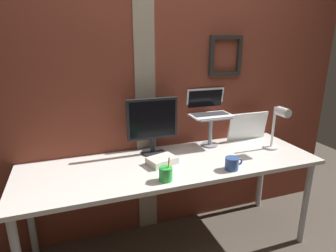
{
  "coord_description": "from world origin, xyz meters",
  "views": [
    {
      "loc": [
        -0.73,
        -1.84,
        1.61
      ],
      "look_at": [
        -0.06,
        0.06,
        0.99
      ],
      "focal_mm": 30.58,
      "sensor_mm": 36.0,
      "label": 1
    }
  ],
  "objects": [
    {
      "name": "ground_plane",
      "position": [
        0.0,
        0.0,
        0.0
      ],
      "size": [
        6.0,
        6.0,
        0.0
      ],
      "primitive_type": "plane",
      "color": "#4C4238"
    },
    {
      "name": "brick_wall_back",
      "position": [
        -0.0,
        0.36,
        1.19
      ],
      "size": [
        3.36,
        0.16,
        2.37
      ],
      "color": "brown",
      "rests_on": "ground_plane"
    },
    {
      "name": "desk",
      "position": [
        -0.06,
        -0.04,
        0.68
      ],
      "size": [
        2.17,
        0.69,
        0.74
      ],
      "color": "silver",
      "rests_on": "ground_plane"
    },
    {
      "name": "monitor",
      "position": [
        -0.15,
        0.18,
        1.0
      ],
      "size": [
        0.4,
        0.18,
        0.44
      ],
      "color": "black",
      "rests_on": "desk"
    },
    {
      "name": "laptop_stand",
      "position": [
        0.36,
        0.18,
        0.92
      ],
      "size": [
        0.28,
        0.22,
        0.26
      ],
      "color": "gray",
      "rests_on": "desk"
    },
    {
      "name": "laptop",
      "position": [
        0.36,
        0.24,
        1.06
      ],
      "size": [
        0.34,
        0.24,
        0.21
      ],
      "color": "white",
      "rests_on": "laptop_stand"
    },
    {
      "name": "whiteboard_panel",
      "position": [
        0.74,
        0.2,
        0.87
      ],
      "size": [
        0.37,
        0.05,
        0.25
      ],
      "primitive_type": "cube",
      "rotation": [
        0.15,
        0.0,
        0.0
      ],
      "color": "white",
      "rests_on": "desk"
    },
    {
      "name": "desk_lamp",
      "position": [
        0.81,
        -0.1,
        0.97
      ],
      "size": [
        0.12,
        0.2,
        0.36
      ],
      "color": "white",
      "rests_on": "desk"
    },
    {
      "name": "pen_cup",
      "position": [
        -0.2,
        -0.29,
        0.79
      ],
      "size": [
        0.09,
        0.09,
        0.16
      ],
      "color": "green",
      "rests_on": "desk"
    },
    {
      "name": "coffee_mug",
      "position": [
        0.28,
        -0.29,
        0.79
      ],
      "size": [
        0.13,
        0.09,
        0.09
      ],
      "color": "#2D4C8C",
      "rests_on": "desk"
    },
    {
      "name": "paper_clutter_stack",
      "position": [
        -0.14,
        -0.04,
        0.77
      ],
      "size": [
        0.23,
        0.19,
        0.05
      ],
      "primitive_type": "cube",
      "rotation": [
        0.0,
        0.0,
        0.29
      ],
      "color": "silver",
      "rests_on": "desk"
    }
  ]
}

